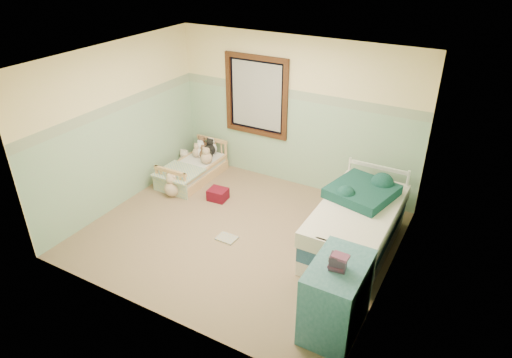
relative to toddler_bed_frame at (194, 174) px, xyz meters
The scene contains 32 objects.
floor 1.89m from the toddler_bed_frame, 33.78° to the right, with size 4.20×3.60×0.02m, color #7B654E.
ceiling 3.08m from the toddler_bed_frame, 33.78° to the right, with size 4.20×3.60×0.02m, color white.
wall_back 2.10m from the toddler_bed_frame, 25.54° to the left, with size 4.20×0.04×2.50m, color #E9E193.
wall_front 3.46m from the toddler_bed_frame, 61.15° to the right, with size 4.20×0.04×2.50m, color #E9E193.
wall_left 1.66m from the toddler_bed_frame, 116.79° to the right, with size 0.04×3.60×2.50m, color #E9E193.
wall_right 3.99m from the toddler_bed_frame, 15.97° to the right, with size 0.04×3.60×2.50m, color #E9E193.
wainscot_mint 1.86m from the toddler_bed_frame, 25.09° to the left, with size 4.20×0.01×1.50m, color #93AF94.
border_strip 2.29m from the toddler_bed_frame, 25.09° to the left, with size 4.20×0.01×0.15m, color #466849.
window_frame 1.77m from the toddler_bed_frame, 39.22° to the left, with size 1.16×0.06×1.36m, color black.
window_blinds 1.77m from the toddler_bed_frame, 39.62° to the left, with size 0.92×0.01×1.12m, color #B8B8B2.
toddler_bed_frame is the anchor object (origin of this frame).
toddler_mattress 0.14m from the toddler_bed_frame, ahead, with size 0.59×1.23×0.12m, color silver.
patchwork_quilt 0.45m from the toddler_bed_frame, 90.00° to the right, with size 0.70×0.64×0.03m, color #6690B3.
plush_bed_brown 0.61m from the toddler_bed_frame, 106.70° to the left, with size 0.21×0.21×0.21m, color brown.
plush_bed_white 0.59m from the toddler_bed_frame, 84.29° to the left, with size 0.21×0.21×0.21m, color white.
plush_bed_tan 0.42m from the toddler_bed_frame, 109.65° to the left, with size 0.18×0.18×0.18m, color #D0AF8F.
plush_bed_dark 0.42m from the toddler_bed_frame, 65.10° to the left, with size 0.17×0.17×0.17m, color black.
plush_floor_cream 0.46m from the toddler_bed_frame, 146.67° to the left, with size 0.25×0.25×0.25m, color beige.
plush_floor_tan 0.67m from the toddler_bed_frame, 85.24° to the right, with size 0.27×0.27×0.27m, color #D0AF8F.
twin_bed_frame 3.17m from the toddler_bed_frame, 10.15° to the right, with size 0.92×1.84×0.22m, color silver.
twin_boxspring 3.18m from the toddler_bed_frame, 10.15° to the right, with size 0.92×1.84×0.22m, color navy.
twin_mattress 3.20m from the toddler_bed_frame, 10.15° to the right, with size 0.96×1.88×0.22m, color silver.
teal_blanket 3.15m from the toddler_bed_frame, ahead, with size 0.78×0.83×0.14m, color #0B2928.
dresser 3.98m from the toddler_bed_frame, 31.24° to the right, with size 0.54×0.87×0.87m, color #296773.
book_stack 4.09m from the toddler_bed_frame, 32.11° to the right, with size 0.17×0.13×0.17m, color #452422.
red_pillow 0.87m from the toddler_bed_frame, 26.94° to the right, with size 0.30×0.26×0.18m, color maroon.
floor_book 1.94m from the toddler_bed_frame, 40.08° to the right, with size 0.28×0.21×0.03m, color gold.
extra_plush_0 0.52m from the toddler_bed_frame, 106.62° to the left, with size 0.18×0.18×0.18m, color white.
extra_plush_1 0.39m from the toddler_bed_frame, 35.44° to the left, with size 0.20×0.20×0.20m, color #D0AF8F.
extra_plush_2 0.44m from the toddler_bed_frame, 97.73° to the left, with size 0.19×0.19×0.19m, color white.
extra_plush_3 0.41m from the toddler_bed_frame, 82.59° to the left, with size 0.17×0.17×0.17m, color brown.
extra_plush_4 0.58m from the toddler_bed_frame, 84.19° to the left, with size 0.21×0.21×0.21m, color black.
Camera 1 is at (2.84, -4.57, 3.82)m, focal length 31.71 mm.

